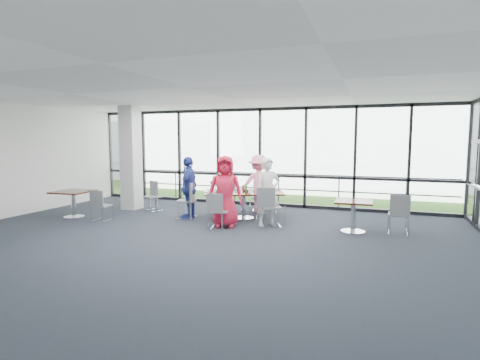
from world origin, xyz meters
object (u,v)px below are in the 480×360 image
(chair_spare_la, at_px, (102,206))
(chair_spare_lb, at_px, (153,197))
(main_table, at_px, (244,196))
(chair_main_nr, at_px, (271,207))
(side_table_left, at_px, (73,195))
(diner_near_left, at_px, (225,191))
(chair_main_fl, at_px, (224,196))
(chair_main_end, at_px, (186,201))
(structural_column, at_px, (131,158))
(diner_near_right, at_px, (268,192))
(chair_main_fr, at_px, (259,197))
(diner_far_left, at_px, (223,185))
(diner_end, at_px, (189,188))
(chair_spare_r, at_px, (399,215))
(side_table_right, at_px, (354,206))
(diner_far_right, at_px, (259,184))
(chair_main_nl, at_px, (219,211))

(chair_spare_la, height_order, chair_spare_lb, chair_spare_lb)
(main_table, height_order, chair_main_nr, chair_main_nr)
(side_table_left, relative_size, diner_near_left, 0.56)
(chair_main_fl, height_order, chair_main_end, chair_main_end)
(structural_column, xyz_separation_m, diner_near_left, (3.71, -1.29, -0.71))
(diner_near_right, height_order, chair_main_fr, diner_near_right)
(chair_main_nr, bearing_deg, chair_spare_la, 168.33)
(chair_main_nr, bearing_deg, chair_spare_lb, 145.96)
(chair_main_end, bearing_deg, diner_far_left, 139.39)
(main_table, xyz_separation_m, chair_main_fl, (-0.91, 0.80, -0.18))
(main_table, distance_m, diner_near_right, 1.09)
(main_table, height_order, side_table_left, same)
(structural_column, relative_size, diner_end, 1.87)
(chair_spare_r, bearing_deg, diner_near_right, -173.22)
(diner_near_right, bearing_deg, diner_end, 142.66)
(diner_end, bearing_deg, diner_near_left, 58.78)
(structural_column, bearing_deg, chair_main_fr, 14.39)
(diner_end, bearing_deg, diner_near_right, 79.00)
(diner_near_left, xyz_separation_m, chair_spare_la, (-3.37, -0.49, -0.48))
(chair_spare_r, bearing_deg, main_table, 176.78)
(main_table, xyz_separation_m, diner_end, (-1.41, -0.52, 0.21))
(side_table_right, height_order, chair_main_fr, chair_main_fr)
(diner_far_right, xyz_separation_m, chair_spare_lb, (-3.10, -0.87, -0.42))
(side_table_left, xyz_separation_m, diner_near_left, (4.40, 0.42, 0.24))
(diner_near_left, height_order, chair_main_fr, diner_near_left)
(diner_far_right, xyz_separation_m, chair_main_nr, (0.84, -1.65, -0.38))
(structural_column, height_order, diner_far_right, structural_column)
(diner_far_right, height_order, chair_main_fr, diner_far_right)
(side_table_right, relative_size, diner_near_left, 0.48)
(chair_spare_lb, bearing_deg, diner_end, -177.69)
(diner_far_right, height_order, chair_main_fl, diner_far_right)
(side_table_left, relative_size, diner_near_right, 0.58)
(main_table, xyz_separation_m, chair_main_fr, (0.07, 1.22, -0.22))
(chair_main_nl, relative_size, chair_main_fl, 0.94)
(chair_spare_r, bearing_deg, chair_main_fr, 159.78)
(structural_column, xyz_separation_m, chair_spare_r, (7.73, -0.65, -1.14))
(chair_spare_la, bearing_deg, chair_main_end, 20.48)
(diner_far_right, bearing_deg, chair_main_nr, 97.67)
(diner_far_right, distance_m, chair_main_fl, 1.13)
(chair_main_nl, xyz_separation_m, chair_main_end, (-1.31, 0.76, 0.06))
(diner_far_left, relative_size, chair_main_end, 1.66)
(diner_near_right, bearing_deg, structural_column, 135.08)
(chair_main_nl, bearing_deg, diner_far_right, 68.37)
(chair_main_nr, bearing_deg, diner_far_right, 94.15)
(side_table_left, bearing_deg, chair_spare_lb, 45.74)
(chair_spare_lb, bearing_deg, structural_column, 15.57)
(diner_far_left, bearing_deg, chair_main_nr, 125.76)
(diner_near_left, height_order, chair_spare_lb, diner_near_left)
(main_table, bearing_deg, structural_column, 153.87)
(chair_main_nl, bearing_deg, chair_main_end, 135.97)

